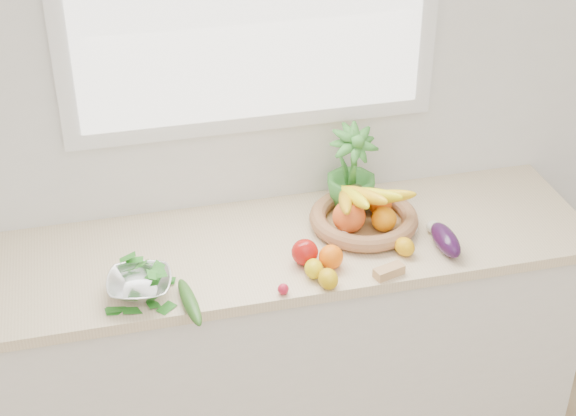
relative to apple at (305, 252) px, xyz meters
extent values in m
cube|color=white|center=(-0.08, 0.44, 0.41)|extent=(4.50, 0.02, 2.70)
cube|color=silver|center=(-0.08, 0.14, -0.51)|extent=(2.20, 0.58, 0.86)
cube|color=beige|center=(-0.08, 0.14, -0.06)|extent=(2.24, 0.62, 0.04)
sphere|color=#FC6507|center=(0.08, -0.04, 0.00)|extent=(0.11, 0.11, 0.08)
ellipsoid|color=yellow|center=(0.01, -0.08, -0.01)|extent=(0.07, 0.08, 0.06)
ellipsoid|color=#D1A10B|center=(0.04, -0.14, -0.01)|extent=(0.07, 0.08, 0.06)
ellipsoid|color=#E39F0C|center=(0.34, -0.03, -0.01)|extent=(0.08, 0.09, 0.06)
sphere|color=#AB110D|center=(0.00, 0.00, 0.00)|extent=(0.12, 0.12, 0.09)
cube|color=tan|center=(0.25, -0.13, -0.03)|extent=(0.11, 0.07, 0.03)
ellipsoid|color=white|center=(0.49, 0.07, -0.02)|extent=(0.06, 0.06, 0.04)
ellipsoid|color=white|center=(0.16, 0.08, -0.02)|extent=(0.06, 0.06, 0.04)
ellipsoid|color=white|center=(0.40, 0.08, -0.02)|extent=(0.05, 0.05, 0.04)
ellipsoid|color=#2A0D31|center=(0.48, -0.03, -0.01)|extent=(0.08, 0.19, 0.08)
ellipsoid|color=#2A5218|center=(-0.41, -0.14, -0.02)|extent=(0.07, 0.25, 0.04)
sphere|color=red|center=(-0.11, -0.14, -0.03)|extent=(0.04, 0.04, 0.04)
imported|color=#37812E|center=(0.25, 0.30, 0.11)|extent=(0.22, 0.22, 0.33)
cylinder|color=tan|center=(0.26, 0.17, -0.04)|extent=(0.43, 0.43, 0.01)
torus|color=#AA764B|center=(0.26, 0.17, -0.01)|extent=(0.51, 0.51, 0.06)
sphere|color=#EB5A1D|center=(0.19, 0.14, 0.03)|extent=(0.15, 0.15, 0.12)
sphere|color=orange|center=(0.31, 0.11, 0.01)|extent=(0.12, 0.12, 0.09)
sphere|color=#FE5E08|center=(0.33, 0.21, 0.01)|extent=(0.11, 0.11, 0.08)
ellipsoid|color=black|center=(0.25, 0.24, 0.03)|extent=(0.12, 0.12, 0.12)
ellipsoid|color=gold|center=(0.18, 0.16, 0.08)|extent=(0.11, 0.26, 0.11)
ellipsoid|color=#FFF215|center=(0.22, 0.16, 0.09)|extent=(0.07, 0.26, 0.11)
ellipsoid|color=yellow|center=(0.25, 0.16, 0.09)|extent=(0.14, 0.25, 0.11)
ellipsoid|color=yellow|center=(0.28, 0.16, 0.09)|extent=(0.20, 0.22, 0.11)
ellipsoid|color=yellow|center=(0.31, 0.16, 0.08)|extent=(0.25, 0.16, 0.11)
cylinder|color=silver|center=(-0.55, -0.04, -0.04)|extent=(0.09, 0.09, 0.02)
imported|color=silver|center=(-0.55, -0.04, 0.00)|extent=(0.23, 0.23, 0.05)
ellipsoid|color=#18631D|center=(-0.55, -0.04, 0.04)|extent=(0.17, 0.17, 0.06)
camera|label=1|loc=(-0.62, -2.30, 1.67)|focal=55.00mm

